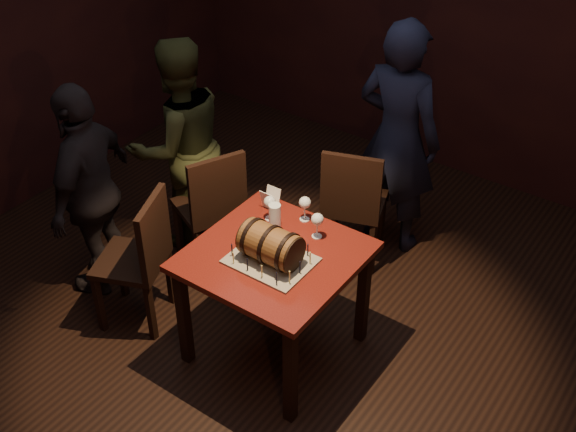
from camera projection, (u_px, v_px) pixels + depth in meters
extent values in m
plane|color=black|center=(272.00, 337.00, 4.55)|extent=(5.00, 5.00, 0.00)
cube|color=black|center=(468.00, 6.00, 5.37)|extent=(5.00, 0.04, 2.80)
cube|color=#4B0F0C|center=(274.00, 256.00, 4.04)|extent=(0.90, 0.90, 0.04)
cube|color=black|center=(184.00, 316.00, 4.19)|extent=(0.06, 0.06, 0.71)
cube|color=black|center=(290.00, 374.00, 3.83)|extent=(0.06, 0.06, 0.71)
cube|color=black|center=(262.00, 250.00, 4.69)|extent=(0.06, 0.06, 0.71)
cube|color=black|center=(363.00, 295.00, 4.33)|extent=(0.06, 0.06, 0.71)
cube|color=gray|center=(271.00, 260.00, 3.97)|extent=(0.45, 0.35, 0.01)
cylinder|color=brown|center=(271.00, 245.00, 3.91)|extent=(0.31, 0.21, 0.21)
cylinder|color=black|center=(254.00, 237.00, 3.96)|extent=(0.02, 0.22, 0.22)
cylinder|color=black|center=(271.00, 245.00, 3.91)|extent=(0.02, 0.22, 0.22)
cylinder|color=black|center=(288.00, 252.00, 3.85)|extent=(0.02, 0.22, 0.22)
cylinder|color=black|center=(247.00, 234.00, 3.98)|extent=(0.01, 0.20, 0.20)
cylinder|color=black|center=(295.00, 256.00, 3.83)|extent=(0.01, 0.20, 0.20)
cylinder|color=black|center=(244.00, 233.00, 3.99)|extent=(0.04, 0.02, 0.02)
sphere|color=black|center=(241.00, 232.00, 4.00)|extent=(0.03, 0.03, 0.03)
cylinder|color=#FAF295|center=(233.00, 258.00, 3.92)|extent=(0.01, 0.01, 0.08)
cylinder|color=black|center=(233.00, 251.00, 3.89)|extent=(0.00, 0.00, 0.01)
cylinder|color=black|center=(247.00, 264.00, 3.87)|extent=(0.01, 0.01, 0.08)
cylinder|color=black|center=(247.00, 258.00, 3.85)|extent=(0.00, 0.00, 0.01)
cylinder|color=#FAF295|center=(262.00, 271.00, 3.83)|extent=(0.01, 0.01, 0.08)
cylinder|color=black|center=(262.00, 265.00, 3.80)|extent=(0.00, 0.00, 0.01)
cylinder|color=black|center=(277.00, 278.00, 3.78)|extent=(0.01, 0.01, 0.08)
cylinder|color=black|center=(276.00, 272.00, 3.75)|extent=(0.00, 0.00, 0.01)
cylinder|color=#FAF295|center=(290.00, 277.00, 3.79)|extent=(0.01, 0.01, 0.08)
cylinder|color=black|center=(290.00, 270.00, 3.76)|extent=(0.00, 0.00, 0.01)
cylinder|color=black|center=(300.00, 267.00, 3.85)|extent=(0.01, 0.01, 0.08)
cylinder|color=black|center=(300.00, 261.00, 3.83)|extent=(0.00, 0.00, 0.01)
cylinder|color=#FAF295|center=(310.00, 258.00, 3.92)|extent=(0.01, 0.01, 0.08)
cylinder|color=black|center=(310.00, 251.00, 3.89)|extent=(0.00, 0.00, 0.01)
cylinder|color=black|center=(308.00, 250.00, 3.97)|extent=(0.01, 0.01, 0.08)
cylinder|color=black|center=(308.00, 244.00, 3.95)|extent=(0.00, 0.00, 0.01)
cylinder|color=#FAF295|center=(293.00, 244.00, 4.02)|extent=(0.01, 0.01, 0.08)
cylinder|color=black|center=(293.00, 237.00, 3.99)|extent=(0.00, 0.00, 0.01)
cylinder|color=black|center=(279.00, 238.00, 4.06)|extent=(0.01, 0.01, 0.08)
cylinder|color=black|center=(279.00, 231.00, 4.04)|extent=(0.00, 0.00, 0.01)
cylinder|color=#FAF295|center=(265.00, 232.00, 4.11)|extent=(0.01, 0.01, 0.08)
cylinder|color=black|center=(265.00, 225.00, 4.08)|extent=(0.00, 0.00, 0.01)
cylinder|color=black|center=(253.00, 233.00, 4.10)|extent=(0.01, 0.01, 0.08)
cylinder|color=black|center=(253.00, 226.00, 4.07)|extent=(0.00, 0.00, 0.01)
cylinder|color=#FAF295|center=(243.00, 241.00, 4.04)|extent=(0.01, 0.01, 0.08)
cylinder|color=black|center=(243.00, 235.00, 4.01)|extent=(0.00, 0.00, 0.01)
cylinder|color=black|center=(232.00, 250.00, 3.97)|extent=(0.01, 0.01, 0.08)
cylinder|color=black|center=(232.00, 244.00, 3.95)|extent=(0.00, 0.00, 0.01)
cylinder|color=silver|center=(270.00, 219.00, 4.29)|extent=(0.06, 0.06, 0.01)
cylinder|color=silver|center=(270.00, 212.00, 4.26)|extent=(0.01, 0.01, 0.09)
sphere|color=silver|center=(270.00, 202.00, 4.22)|extent=(0.07, 0.07, 0.07)
sphere|color=#591114|center=(270.00, 203.00, 4.22)|extent=(0.05, 0.05, 0.05)
cylinder|color=silver|center=(305.00, 219.00, 4.29)|extent=(0.06, 0.06, 0.01)
cylinder|color=silver|center=(305.00, 213.00, 4.26)|extent=(0.01, 0.01, 0.09)
sphere|color=silver|center=(305.00, 203.00, 4.22)|extent=(0.07, 0.07, 0.07)
cylinder|color=silver|center=(317.00, 236.00, 4.15)|extent=(0.06, 0.06, 0.01)
cylinder|color=silver|center=(317.00, 230.00, 4.13)|extent=(0.01, 0.01, 0.09)
sphere|color=silver|center=(317.00, 219.00, 4.08)|extent=(0.07, 0.07, 0.07)
sphere|color=#BF594C|center=(317.00, 220.00, 4.09)|extent=(0.05, 0.05, 0.05)
cylinder|color=silver|center=(275.00, 216.00, 4.19)|extent=(0.07, 0.07, 0.15)
cylinder|color=#9E5414|center=(275.00, 218.00, 4.20)|extent=(0.06, 0.06, 0.11)
cylinder|color=white|center=(275.00, 209.00, 4.17)|extent=(0.06, 0.06, 0.02)
cube|color=black|center=(355.00, 203.00, 4.95)|extent=(0.51, 0.51, 0.04)
cube|color=black|center=(381.00, 221.00, 5.18)|extent=(0.04, 0.04, 0.43)
cube|color=black|center=(335.00, 213.00, 5.26)|extent=(0.04, 0.04, 0.43)
cube|color=black|center=(372.00, 249.00, 4.92)|extent=(0.04, 0.04, 0.43)
cube|color=black|center=(324.00, 240.00, 5.00)|extent=(0.04, 0.04, 0.43)
cube|color=black|center=(351.00, 187.00, 4.66)|extent=(0.39, 0.17, 0.46)
cube|color=black|center=(209.00, 207.00, 4.91)|extent=(0.53, 0.53, 0.04)
cube|color=black|center=(222.00, 215.00, 5.24)|extent=(0.04, 0.04, 0.43)
cube|color=black|center=(179.00, 229.00, 5.10)|extent=(0.04, 0.04, 0.43)
cube|color=black|center=(243.00, 240.00, 5.00)|extent=(0.04, 0.04, 0.43)
cube|color=black|center=(198.00, 255.00, 4.86)|extent=(0.04, 0.04, 0.43)
cube|color=black|center=(218.00, 189.00, 4.64)|extent=(0.20, 0.38, 0.46)
cube|color=black|center=(131.00, 262.00, 4.44)|extent=(0.52, 0.52, 0.04)
cube|color=black|center=(121.00, 269.00, 4.75)|extent=(0.04, 0.04, 0.43)
cube|color=black|center=(99.00, 304.00, 4.48)|extent=(0.04, 0.04, 0.43)
cube|color=black|center=(170.00, 277.00, 4.68)|extent=(0.04, 0.04, 0.43)
cube|color=black|center=(151.00, 312.00, 4.42)|extent=(0.04, 0.04, 0.43)
cube|color=black|center=(154.00, 233.00, 4.26)|extent=(0.19, 0.38, 0.46)
imported|color=black|center=(398.00, 138.00, 4.88)|extent=(0.62, 0.41, 1.69)
imported|color=#33351A|center=(180.00, 145.00, 4.96)|extent=(0.82, 0.91, 1.54)
imported|color=black|center=(91.00, 191.00, 4.56)|extent=(0.63, 0.94, 1.48)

